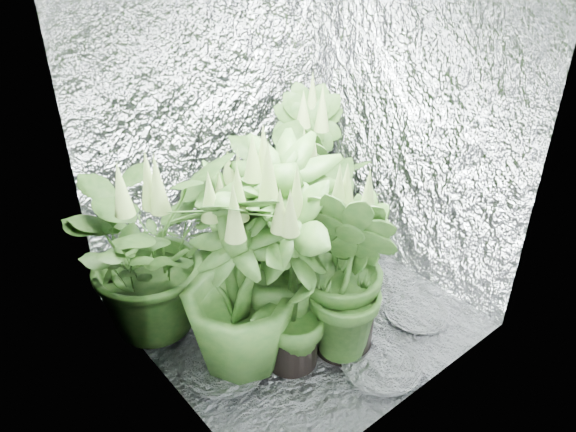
% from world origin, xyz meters
% --- Properties ---
extents(ground, '(1.60, 1.60, 0.00)m').
position_xyz_m(ground, '(0.00, 0.00, 0.00)').
color(ground, silver).
rests_on(ground, ground).
extents(walls, '(1.62, 1.62, 2.00)m').
position_xyz_m(walls, '(0.00, 0.00, 1.00)').
color(walls, silver).
rests_on(walls, ground).
extents(plant_a, '(1.08, 1.08, 1.04)m').
position_xyz_m(plant_a, '(-0.64, 0.39, 0.49)').
color(plant_a, black).
rests_on(plant_a, ground).
extents(plant_b, '(0.59, 0.59, 0.94)m').
position_xyz_m(plant_b, '(-0.23, 0.26, 0.42)').
color(plant_b, black).
rests_on(plant_b, ground).
extents(plant_c, '(0.68, 0.68, 1.09)m').
position_xyz_m(plant_c, '(0.54, 0.48, 0.50)').
color(plant_c, black).
rests_on(plant_c, ground).
extents(plant_d, '(0.76, 0.76, 1.08)m').
position_xyz_m(plant_d, '(-0.45, -0.12, 0.50)').
color(plant_d, black).
rests_on(plant_d, ground).
extents(plant_e, '(1.04, 1.04, 1.03)m').
position_xyz_m(plant_e, '(0.11, -0.01, 0.49)').
color(plant_e, black).
rests_on(plant_e, ground).
extents(plant_f, '(0.61, 0.61, 1.05)m').
position_xyz_m(plant_f, '(-0.26, -0.27, 0.49)').
color(plant_f, black).
rests_on(plant_f, ground).
extents(plant_g, '(0.58, 0.58, 1.06)m').
position_xyz_m(plant_g, '(0.01, -0.36, 0.48)').
color(plant_g, black).
rests_on(plant_g, ground).
extents(plant_h, '(0.82, 0.82, 1.14)m').
position_xyz_m(plant_h, '(-0.15, -0.05, 0.53)').
color(plant_h, black).
rests_on(plant_h, ground).
extents(circulation_fan, '(0.15, 0.29, 0.34)m').
position_xyz_m(circulation_fan, '(0.61, 0.44, 0.14)').
color(circulation_fan, black).
rests_on(circulation_fan, ground).
extents(plant_label, '(0.05, 0.05, 0.08)m').
position_xyz_m(plant_label, '(0.07, -0.40, 0.30)').
color(plant_label, white).
rests_on(plant_label, plant_g).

